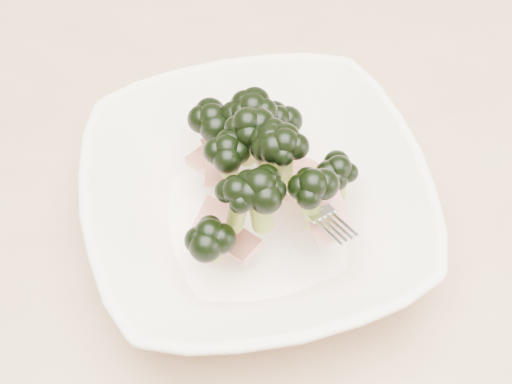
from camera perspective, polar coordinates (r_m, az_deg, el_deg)
dining_table at (r=0.66m, az=1.13°, el=-11.73°), size 1.20×0.80×0.75m
broccoli_dish at (r=0.57m, az=0.05°, el=-0.41°), size 0.33×0.33×0.12m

